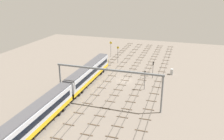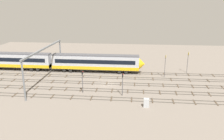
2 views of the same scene
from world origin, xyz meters
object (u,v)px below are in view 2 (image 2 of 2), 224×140
train (54,62)px  relay_cabinet (146,103)px  signal_light_trackside_departure (123,81)px  overhead_gantry (45,55)px  speed_sign_near_foreground (188,60)px  speed_sign_mid_trackside (165,64)px  signal_light_trackside_approach (82,78)px

train → relay_cabinet: bearing=-40.2°
train → relay_cabinet: 32.80m
signal_light_trackside_departure → relay_cabinet: (4.78, -5.01, -2.38)m
train → overhead_gantry: (1.18, -9.08, 3.99)m
speed_sign_near_foreground → overhead_gantry: bearing=-162.9°
overhead_gantry → relay_cabinet: (23.84, -12.05, -5.80)m
speed_sign_near_foreground → signal_light_trackside_departure: size_ratio=1.17×
overhead_gantry → speed_sign_near_foreground: bearing=17.1°
speed_sign_near_foreground → signal_light_trackside_departure: 24.66m
speed_sign_mid_trackside → signal_light_trackside_departure: size_ratio=1.19×
overhead_gantry → speed_sign_near_foreground: 37.62m
speed_sign_mid_trackside → signal_light_trackside_approach: speed_sign_mid_trackside is taller
overhead_gantry → signal_light_trackside_approach: size_ratio=4.75×
signal_light_trackside_departure → overhead_gantry: bearing=159.7°
speed_sign_near_foreground → relay_cabinet: speed_sign_near_foreground is taller
signal_light_trackside_departure → train: bearing=141.5°
train → speed_sign_near_foreground: bearing=3.0°
signal_light_trackside_departure → speed_sign_near_foreground: bearing=47.1°
signal_light_trackside_departure → speed_sign_mid_trackside: bearing=52.8°
relay_cabinet → signal_light_trackside_departure: bearing=133.7°
train → speed_sign_mid_trackside: 30.56m
train → signal_light_trackside_departure: (20.24, -16.12, 0.57)m
signal_light_trackside_approach → relay_cabinet: signal_light_trackside_approach is taller
overhead_gantry → signal_light_trackside_approach: (10.44, -6.24, -3.39)m
overhead_gantry → speed_sign_mid_trackside: size_ratio=4.02×
train → relay_cabinet: (25.02, -21.13, -1.81)m
train → speed_sign_near_foreground: 37.10m
train → signal_light_trackside_approach: size_ratio=10.04×
overhead_gantry → signal_light_trackside_departure: 20.60m
train → speed_sign_mid_trackside: speed_sign_mid_trackside is taller
speed_sign_near_foreground → speed_sign_mid_trackside: bearing=-144.8°
speed_sign_mid_trackside → signal_light_trackside_departure: speed_sign_mid_trackside is taller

